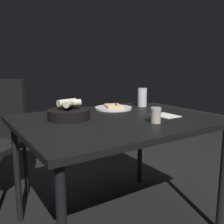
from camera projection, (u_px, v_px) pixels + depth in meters
name	position (u px, v px, depth m)	size (l,w,h in m)	color
dining_table	(117.00, 127.00, 1.49)	(0.91, 1.15, 0.72)	black
pizza_plate	(113.00, 108.00, 1.78)	(0.27, 0.27, 0.04)	white
bread_basket	(69.00, 113.00, 1.44)	(0.25, 0.25, 0.12)	black
beer_glass	(142.00, 98.00, 1.89)	(0.07, 0.07, 0.14)	silver
pepper_shaker	(156.00, 116.00, 1.34)	(0.06, 0.06, 0.09)	#BFB299
napkin	(166.00, 115.00, 1.54)	(0.16, 0.12, 0.00)	white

